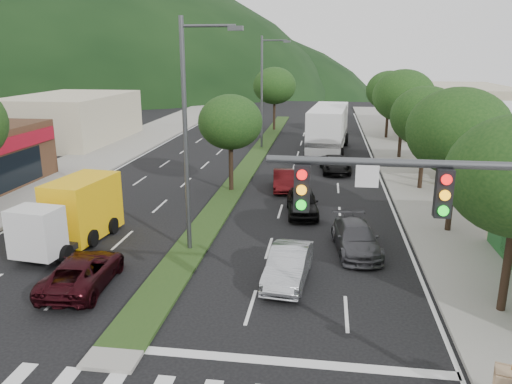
# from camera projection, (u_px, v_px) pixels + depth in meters

# --- Properties ---
(ground) EXTENTS (160.00, 160.00, 0.00)m
(ground) POSITION_uv_depth(u_px,v_px,m) (118.00, 352.00, 14.82)
(ground) COLOR black
(ground) RESTS_ON ground
(sidewalk_right) EXTENTS (5.00, 90.00, 0.15)m
(sidewalk_right) POSITION_uv_depth(u_px,v_px,m) (415.00, 171.00, 36.95)
(sidewalk_right) COLOR gray
(sidewalk_right) RESTS_ON ground
(sidewalk_left) EXTENTS (6.00, 90.00, 0.15)m
(sidewalk_left) POSITION_uv_depth(u_px,v_px,m) (90.00, 161.00, 40.39)
(sidewalk_left) COLOR gray
(sidewalk_left) RESTS_ON ground
(median) EXTENTS (1.60, 56.00, 0.12)m
(median) POSITION_uv_depth(u_px,v_px,m) (254.00, 159.00, 41.50)
(median) COLOR #1F3B15
(median) RESTS_ON ground
(traffic_signal) EXTENTS (6.12, 0.40, 7.00)m
(traffic_signal) POSITION_uv_depth(u_px,v_px,m) (467.00, 240.00, 10.88)
(traffic_signal) COLOR #47494C
(traffic_signal) RESTS_ON ground
(bldg_left_far) EXTENTS (9.00, 14.00, 4.60)m
(bldg_left_far) POSITION_uv_depth(u_px,v_px,m) (72.00, 118.00, 49.17)
(bldg_left_far) COLOR beige
(bldg_left_far) RESTS_ON ground
(bldg_right_far) EXTENTS (10.00, 16.00, 5.20)m
(bldg_right_far) POSITION_uv_depth(u_px,v_px,m) (455.00, 110.00, 53.43)
(bldg_right_far) COLOR beige
(bldg_right_far) RESTS_ON ground
(tree_r_b) EXTENTS (4.80, 4.80, 6.94)m
(tree_r_b) POSITION_uv_depth(u_px,v_px,m) (458.00, 131.00, 23.28)
(tree_r_b) COLOR black
(tree_r_b) RESTS_ON sidewalk_right
(tree_r_c) EXTENTS (4.40, 4.40, 6.48)m
(tree_r_c) POSITION_uv_depth(u_px,v_px,m) (426.00, 116.00, 30.99)
(tree_r_c) COLOR black
(tree_r_c) RESTS_ON sidewalk_right
(tree_r_d) EXTENTS (5.00, 5.00, 7.17)m
(tree_r_d) POSITION_uv_depth(u_px,v_px,m) (404.00, 96.00, 40.40)
(tree_r_d) COLOR black
(tree_r_d) RESTS_ON sidewalk_right
(tree_r_e) EXTENTS (4.60, 4.60, 6.71)m
(tree_r_e) POSITION_uv_depth(u_px,v_px,m) (389.00, 91.00, 50.01)
(tree_r_e) COLOR black
(tree_r_e) RESTS_ON sidewalk_right
(tree_med_near) EXTENTS (4.00, 4.00, 6.02)m
(tree_med_near) POSITION_uv_depth(u_px,v_px,m) (230.00, 122.00, 30.78)
(tree_med_near) COLOR black
(tree_med_near) RESTS_ON median
(tree_med_far) EXTENTS (4.80, 4.80, 6.94)m
(tree_med_far) POSITION_uv_depth(u_px,v_px,m) (274.00, 86.00, 55.41)
(tree_med_far) COLOR black
(tree_med_far) RESTS_ON median
(streetlight_near) EXTENTS (2.60, 0.25, 10.00)m
(streetlight_near) POSITION_uv_depth(u_px,v_px,m) (190.00, 127.00, 20.91)
(streetlight_near) COLOR #47494C
(streetlight_near) RESTS_ON ground
(streetlight_mid) EXTENTS (2.60, 0.25, 10.00)m
(streetlight_mid) POSITION_uv_depth(u_px,v_px,m) (264.00, 87.00, 44.74)
(streetlight_mid) COLOR #47494C
(streetlight_mid) RESTS_ON ground
(sedan_silver) EXTENTS (1.81, 4.21, 1.35)m
(sedan_silver) POSITION_uv_depth(u_px,v_px,m) (288.00, 265.00, 19.21)
(sedan_silver) COLOR #A9ABB1
(sedan_silver) RESTS_ON ground
(suv_maroon) EXTENTS (2.37, 4.62, 1.25)m
(suv_maroon) POSITION_uv_depth(u_px,v_px,m) (83.00, 272.00, 18.78)
(suv_maroon) COLOR black
(suv_maroon) RESTS_ON ground
(car_queue_a) EXTENTS (2.07, 4.22, 1.39)m
(car_queue_a) POSITION_uv_depth(u_px,v_px,m) (302.00, 202.00, 27.24)
(car_queue_a) COLOR black
(car_queue_a) RESTS_ON ground
(car_queue_b) EXTENTS (2.36, 4.64, 1.29)m
(car_queue_b) POSITION_uv_depth(u_px,v_px,m) (356.00, 238.00, 22.13)
(car_queue_b) COLOR #434347
(car_queue_b) RESTS_ON ground
(car_queue_c) EXTENTS (1.72, 3.91, 1.25)m
(car_queue_c) POSITION_uv_depth(u_px,v_px,m) (284.00, 180.00, 32.22)
(car_queue_c) COLOR #4A0C0F
(car_queue_c) RESTS_ON ground
(car_queue_d) EXTENTS (2.39, 4.52, 1.21)m
(car_queue_d) POSITION_uv_depth(u_px,v_px,m) (335.00, 164.00, 36.85)
(car_queue_d) COLOR black
(car_queue_d) RESTS_ON ground
(car_queue_e) EXTENTS (1.69, 3.84, 1.29)m
(car_queue_e) POSITION_uv_depth(u_px,v_px,m) (320.00, 144.00, 44.98)
(car_queue_e) COLOR #4D4E52
(car_queue_e) RESTS_ON ground
(box_truck) EXTENTS (2.85, 6.09, 2.90)m
(box_truck) POSITION_uv_depth(u_px,v_px,m) (74.00, 214.00, 23.01)
(box_truck) COLOR silver
(box_truck) RESTS_ON ground
(motorhome) EXTENTS (3.98, 10.47, 3.93)m
(motorhome) POSITION_uv_depth(u_px,v_px,m) (328.00, 128.00, 44.52)
(motorhome) COLOR white
(motorhome) RESTS_ON ground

